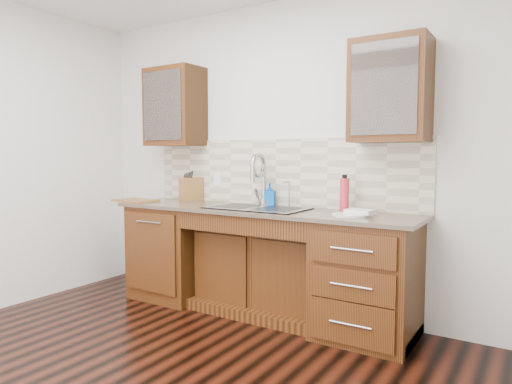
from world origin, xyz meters
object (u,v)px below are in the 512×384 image
Objects in this scene: water_bottle at (344,195)px; cutting_board at (136,200)px; soap_bottle at (270,194)px; plate at (350,215)px; knife_block at (191,189)px.

water_bottle is 0.67× the size of cutting_board.
soap_bottle is at bearing 16.02° from cutting_board.
cutting_board is at bearing 174.84° from soap_bottle.
cutting_board reaches higher than plate.
plate is 1.14× the size of knife_block.
water_bottle is 2.05m from cutting_board.
plate is at bearing 9.79° from knife_block.
water_bottle is at bearing 7.73° from cutting_board.
soap_bottle is at bearing 172.56° from water_bottle.
water_bottle is 0.25m from plate.
knife_block reaches higher than soap_bottle.
cutting_board is (-2.03, -0.28, -0.12)m from water_bottle.
knife_block is (-1.73, 0.24, 0.11)m from plate.
plate is at bearing -39.22° from soap_bottle.
plate is 2.15m from cutting_board.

